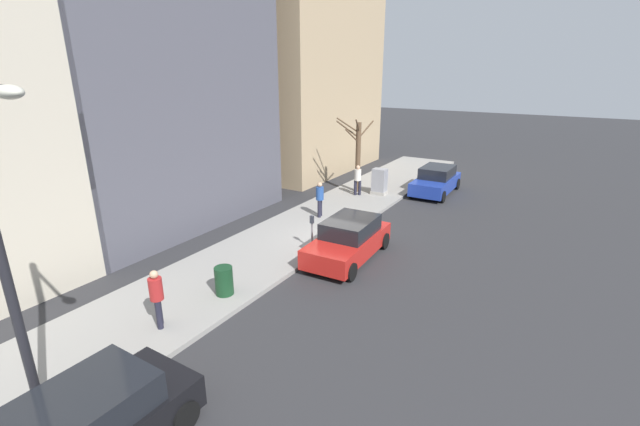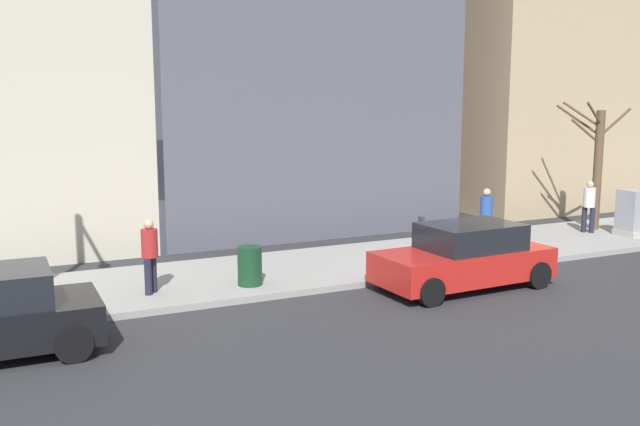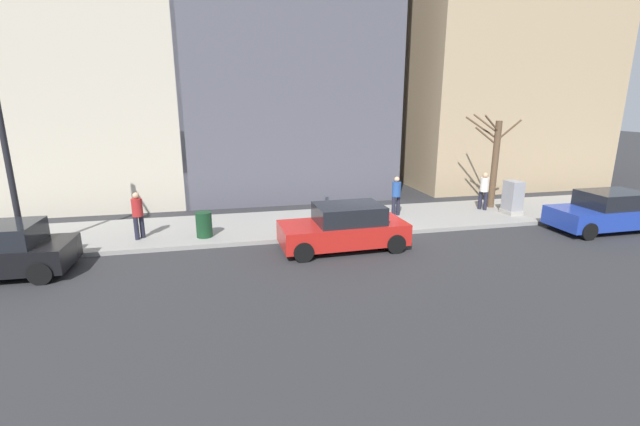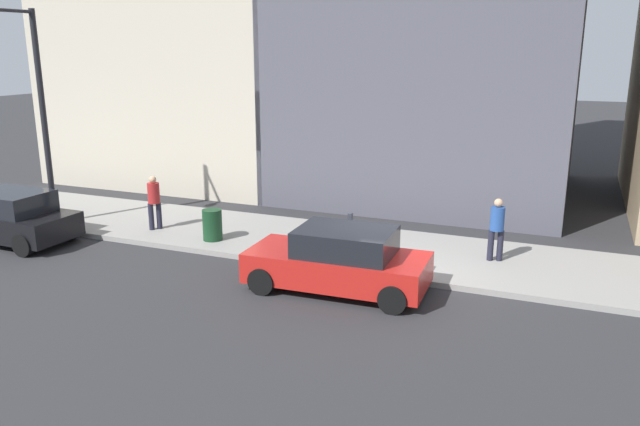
% 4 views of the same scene
% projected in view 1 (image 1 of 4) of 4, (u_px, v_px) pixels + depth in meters
% --- Properties ---
extents(ground_plane, '(120.00, 120.00, 0.00)m').
position_uv_depth(ground_plane, '(338.00, 243.00, 17.49)').
color(ground_plane, '#2B2B2D').
extents(sidewalk, '(4.00, 36.00, 0.15)m').
position_uv_depth(sidewalk, '(298.00, 232.00, 18.44)').
color(sidewalk, gray).
rests_on(sidewalk, ground).
extents(parked_car_blue, '(1.95, 4.21, 1.52)m').
position_uv_depth(parked_car_blue, '(436.00, 181.00, 24.27)').
color(parked_car_blue, '#1E389E').
rests_on(parked_car_blue, ground).
extents(parked_car_red, '(2.06, 4.26, 1.52)m').
position_uv_depth(parked_car_red, '(349.00, 240.00, 15.92)').
color(parked_car_red, red).
rests_on(parked_car_red, ground).
extents(parking_meter, '(0.14, 0.10, 1.35)m').
position_uv_depth(parking_meter, '(312.00, 229.00, 16.35)').
color(parking_meter, slate).
rests_on(parking_meter, sidewalk).
extents(utility_box, '(0.83, 0.61, 1.43)m').
position_uv_depth(utility_box, '(379.00, 182.00, 23.57)').
color(utility_box, '#A8A399').
rests_on(utility_box, sidewalk).
extents(streetlamp, '(1.97, 0.32, 6.50)m').
position_uv_depth(streetlamp, '(4.00, 243.00, 7.20)').
color(streetlamp, black).
rests_on(streetlamp, sidewalk).
extents(bare_tree, '(1.66, 1.94, 4.15)m').
position_uv_depth(bare_tree, '(357.00, 154.00, 23.63)').
color(bare_tree, brown).
rests_on(bare_tree, sidewalk).
extents(trash_bin, '(0.56, 0.56, 0.90)m').
position_uv_depth(trash_bin, '(224.00, 281.00, 13.15)').
color(trash_bin, '#14381E').
rests_on(trash_bin, sidewalk).
extents(pedestrian_near_meter, '(0.36, 0.36, 1.66)m').
position_uv_depth(pedestrian_near_meter, '(358.00, 178.00, 23.35)').
color(pedestrian_near_meter, '#1E1E2D').
rests_on(pedestrian_near_meter, sidewalk).
extents(pedestrian_midblock, '(0.36, 0.39, 1.66)m').
position_uv_depth(pedestrian_midblock, '(320.00, 197.00, 19.91)').
color(pedestrian_midblock, '#1E1E2D').
rests_on(pedestrian_midblock, sidewalk).
extents(pedestrian_far_corner, '(0.36, 0.36, 1.66)m').
position_uv_depth(pedestrian_far_corner, '(157.00, 295.00, 11.34)').
color(pedestrian_far_corner, '#1E1E2D').
rests_on(pedestrian_far_corner, sidewalk).
extents(office_tower_left, '(10.93, 10.93, 14.86)m').
position_uv_depth(office_tower_left, '(278.00, 58.00, 29.48)').
color(office_tower_left, tan).
rests_on(office_tower_left, ground).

